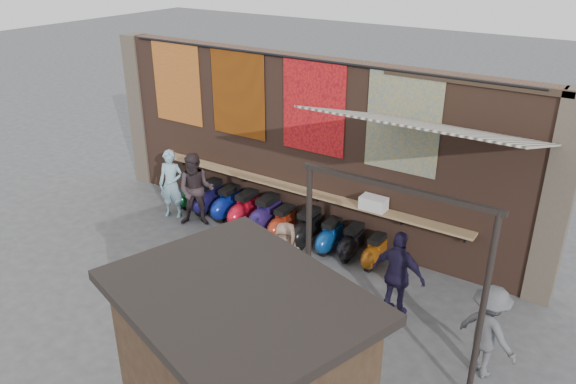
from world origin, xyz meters
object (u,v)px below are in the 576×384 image
object	(u,v)px
scooter_stool_3	(245,210)
shopper_grey	(488,332)
scooter_stool_4	(266,215)
diner_right	(196,190)
scooter_stool_1	(209,198)
scooter_stool_6	(307,228)
scooter_stool_0	(192,194)
shelf_box	(374,203)
scooter_stool_7	(330,237)
shopper_navy	(398,275)
scooter_stool_2	(228,203)
scooter_stool_8	(352,242)
scooter_stool_9	(375,252)
shopper_tan	(285,261)
scooter_stool_5	(283,223)
diner_left	(171,184)

from	to	relation	value
scooter_stool_3	shopper_grey	xyz separation A→B (m)	(6.10, -1.88, 0.37)
scooter_stool_4	diner_right	bearing A→B (deg)	-159.69
scooter_stool_3	shopper_grey	world-z (taller)	shopper_grey
scooter_stool_1	scooter_stool_6	xyz separation A→B (m)	(2.86, -0.05, 0.01)
scooter_stool_0	shopper_grey	size ratio (longest dim) A/B	0.46
shelf_box	scooter_stool_4	size ratio (longest dim) A/B	0.60
scooter_stool_7	shopper_navy	distance (m)	2.54
scooter_stool_4	scooter_stool_2	bearing A→B (deg)	177.95
scooter_stool_4	scooter_stool_6	size ratio (longest dim) A/B	1.04
scooter_stool_7	shopper_grey	bearing A→B (deg)	-26.81
scooter_stool_8	scooter_stool_2	bearing A→B (deg)	-179.77
scooter_stool_7	scooter_stool_9	distance (m)	1.08
scooter_stool_3	scooter_stool_1	bearing A→B (deg)	176.61
scooter_stool_1	shopper_grey	world-z (taller)	shopper_grey
shelf_box	diner_right	xyz separation A→B (m)	(-4.08, -0.90, -0.38)
scooter_stool_1	scooter_stool_9	world-z (taller)	scooter_stool_1
scooter_stool_3	scooter_stool_4	bearing A→B (deg)	2.82
shopper_tan	scooter_stool_9	bearing A→B (deg)	42.38
scooter_stool_1	diner_right	world-z (taller)	diner_right
scooter_stool_5	diner_right	xyz separation A→B (m)	(-2.06, -0.55, 0.52)
scooter_stool_1	scooter_stool_9	size ratio (longest dim) A/B	1.19
shopper_navy	shopper_tan	xyz separation A→B (m)	(-1.97, -0.63, -0.06)
shopper_tan	scooter_stool_8	bearing A→B (deg)	57.79
scooter_stool_3	scooter_stool_8	size ratio (longest dim) A/B	1.14
scooter_stool_8	scooter_stool_9	world-z (taller)	scooter_stool_8
scooter_stool_6	shopper_tan	size ratio (longest dim) A/B	0.56
scooter_stool_5	shopper_grey	size ratio (longest dim) A/B	0.49
scooter_stool_0	scooter_stool_1	size ratio (longest dim) A/B	0.84
shelf_box	shopper_tan	size ratio (longest dim) A/B	0.35
scooter_stool_0	scooter_stool_2	distance (m)	1.19
scooter_stool_0	scooter_stool_6	xyz separation A→B (m)	(3.46, -0.07, 0.07)
scooter_stool_4	shopper_grey	xyz separation A→B (m)	(5.52, -1.91, 0.36)
scooter_stool_8	shopper_grey	size ratio (longest dim) A/B	0.49
scooter_stool_2	scooter_stool_4	bearing A→B (deg)	-2.05
scooter_stool_9	diner_left	world-z (taller)	diner_left
scooter_stool_9	shopper_navy	bearing A→B (deg)	-51.45
shopper_tan	shopper_grey	bearing A→B (deg)	-21.40
scooter_stool_1	scooter_stool_2	xyz separation A→B (m)	(0.58, 0.00, -0.01)
scooter_stool_3	diner_right	bearing A→B (deg)	-150.89
scooter_stool_6	shopper_tan	xyz separation A→B (m)	(0.71, -1.91, 0.37)
scooter_stool_5	diner_left	xyz separation A→B (m)	(-2.85, -0.55, 0.48)
diner_right	shopper_tan	distance (m)	3.65
shopper_tan	scooter_stool_0	bearing A→B (deg)	132.97
scooter_stool_1	diner_left	bearing A→B (deg)	-135.05
scooter_stool_4	shelf_box	bearing A→B (deg)	7.23
scooter_stool_4	scooter_stool_5	size ratio (longest dim) A/B	1.17
scooter_stool_7	scooter_stool_3	bearing A→B (deg)	-178.48
scooter_stool_7	shopper_navy	size ratio (longest dim) A/B	0.45
scooter_stool_5	shopper_tan	xyz separation A→B (m)	(1.34, -1.89, 0.41)
scooter_stool_1	diner_left	world-z (taller)	diner_left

